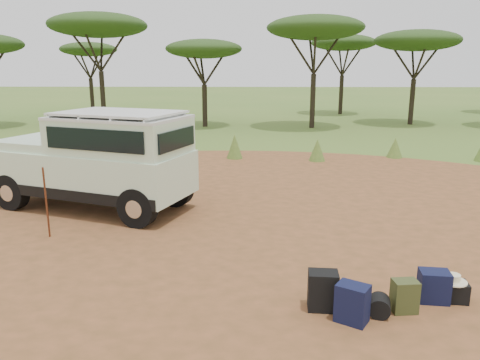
{
  "coord_description": "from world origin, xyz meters",
  "views": [
    {
      "loc": [
        0.59,
        -8.3,
        3.36
      ],
      "look_at": [
        0.37,
        1.34,
        1.0
      ],
      "focal_mm": 35.0,
      "sensor_mm": 36.0,
      "label": 1
    }
  ],
  "objects_px": {
    "backpack_navy": "(352,304)",
    "backpack_olive": "(405,296)",
    "walking_staff": "(46,203)",
    "backpack_black": "(323,291)",
    "safari_vehicle": "(98,162)",
    "hard_case": "(452,291)",
    "duffel_navy": "(434,286)"
  },
  "relations": [
    {
      "from": "backpack_navy",
      "to": "backpack_olive",
      "type": "relative_size",
      "value": 1.14
    },
    {
      "from": "backpack_olive",
      "to": "walking_staff",
      "type": "bearing_deg",
      "value": 150.54
    },
    {
      "from": "backpack_black",
      "to": "walking_staff",
      "type": "bearing_deg",
      "value": 156.55
    },
    {
      "from": "safari_vehicle",
      "to": "backpack_black",
      "type": "xyz_separation_m",
      "value": [
        4.64,
        -4.73,
        -0.85
      ]
    },
    {
      "from": "hard_case",
      "to": "backpack_navy",
      "type": "bearing_deg",
      "value": -150.91
    },
    {
      "from": "backpack_olive",
      "to": "backpack_navy",
      "type": "bearing_deg",
      "value": -166.25
    },
    {
      "from": "walking_staff",
      "to": "backpack_olive",
      "type": "height_order",
      "value": "walking_staff"
    },
    {
      "from": "walking_staff",
      "to": "backpack_black",
      "type": "relative_size",
      "value": 2.74
    },
    {
      "from": "walking_staff",
      "to": "duffel_navy",
      "type": "relative_size",
      "value": 3.28
    },
    {
      "from": "duffel_navy",
      "to": "backpack_navy",
      "type": "bearing_deg",
      "value": -149.07
    },
    {
      "from": "backpack_olive",
      "to": "safari_vehicle",
      "type": "bearing_deg",
      "value": 134.28
    },
    {
      "from": "backpack_navy",
      "to": "backpack_olive",
      "type": "xyz_separation_m",
      "value": [
        0.79,
        0.28,
        -0.03
      ]
    },
    {
      "from": "backpack_navy",
      "to": "hard_case",
      "type": "bearing_deg",
      "value": 53.17
    },
    {
      "from": "duffel_navy",
      "to": "hard_case",
      "type": "xyz_separation_m",
      "value": [
        0.28,
        0.02,
        -0.09
      ]
    },
    {
      "from": "safari_vehicle",
      "to": "backpack_olive",
      "type": "bearing_deg",
      "value": -19.71
    },
    {
      "from": "duffel_navy",
      "to": "hard_case",
      "type": "relative_size",
      "value": 1.11
    },
    {
      "from": "walking_staff",
      "to": "duffel_navy",
      "type": "bearing_deg",
      "value": -43.64
    },
    {
      "from": "backpack_olive",
      "to": "duffel_navy",
      "type": "xyz_separation_m",
      "value": [
        0.52,
        0.31,
        -0.0
      ]
    },
    {
      "from": "backpack_black",
      "to": "backpack_olive",
      "type": "xyz_separation_m",
      "value": [
        1.13,
        -0.05,
        -0.05
      ]
    },
    {
      "from": "walking_staff",
      "to": "backpack_black",
      "type": "distance_m",
      "value": 5.65
    },
    {
      "from": "walking_staff",
      "to": "duffel_navy",
      "type": "distance_m",
      "value": 7.07
    },
    {
      "from": "backpack_navy",
      "to": "backpack_olive",
      "type": "height_order",
      "value": "backpack_navy"
    },
    {
      "from": "backpack_olive",
      "to": "duffel_navy",
      "type": "height_order",
      "value": "same"
    },
    {
      "from": "safari_vehicle",
      "to": "backpack_navy",
      "type": "height_order",
      "value": "safari_vehicle"
    },
    {
      "from": "backpack_navy",
      "to": "duffel_navy",
      "type": "height_order",
      "value": "backpack_navy"
    },
    {
      "from": "backpack_black",
      "to": "hard_case",
      "type": "bearing_deg",
      "value": 12.59
    },
    {
      "from": "backpack_navy",
      "to": "backpack_olive",
      "type": "bearing_deg",
      "value": 51.64
    },
    {
      "from": "walking_staff",
      "to": "backpack_navy",
      "type": "distance_m",
      "value": 6.11
    },
    {
      "from": "duffel_navy",
      "to": "backpack_olive",
      "type": "bearing_deg",
      "value": -142.66
    },
    {
      "from": "safari_vehicle",
      "to": "hard_case",
      "type": "height_order",
      "value": "safari_vehicle"
    },
    {
      "from": "backpack_black",
      "to": "hard_case",
      "type": "distance_m",
      "value": 1.96
    },
    {
      "from": "backpack_olive",
      "to": "hard_case",
      "type": "height_order",
      "value": "backpack_olive"
    }
  ]
}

